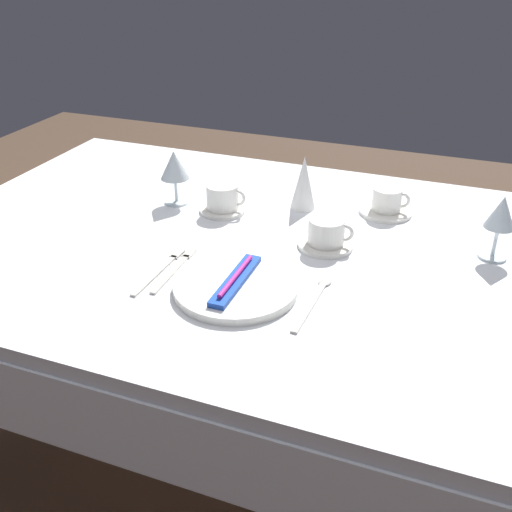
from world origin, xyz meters
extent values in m
plane|color=#4C3828|center=(0.00, 0.00, 0.00)|extent=(6.00, 6.00, 0.00)
cube|color=white|center=(0.00, 0.00, 0.72)|extent=(1.80, 1.10, 0.04)
cube|color=white|center=(0.00, -0.55, 0.61)|extent=(1.80, 0.01, 0.18)
cube|color=white|center=(0.00, 0.55, 0.61)|extent=(1.80, 0.01, 0.18)
cylinder|color=brown|center=(-0.80, 0.45, 0.35)|extent=(0.07, 0.07, 0.70)
cylinder|color=white|center=(-0.02, -0.22, 0.75)|extent=(0.26, 0.26, 0.02)
cube|color=blue|center=(-0.02, -0.22, 0.76)|extent=(0.04, 0.21, 0.01)
cylinder|color=#CC268C|center=(-0.02, -0.22, 0.78)|extent=(0.01, 0.17, 0.01)
cube|color=beige|center=(-0.18, -0.21, 0.74)|extent=(0.02, 0.17, 0.00)
cube|color=beige|center=(-0.19, -0.11, 0.74)|extent=(0.02, 0.04, 0.00)
cube|color=beige|center=(-0.21, -0.23, 0.74)|extent=(0.02, 0.18, 0.00)
cube|color=beige|center=(-0.21, -0.13, 0.74)|extent=(0.02, 0.04, 0.00)
cube|color=beige|center=(0.14, -0.23, 0.74)|extent=(0.02, 0.19, 0.00)
ellipsoid|color=beige|center=(0.14, -0.12, 0.74)|extent=(0.03, 0.04, 0.01)
cylinder|color=white|center=(0.10, 0.04, 0.74)|extent=(0.13, 0.13, 0.01)
cylinder|color=white|center=(0.10, 0.04, 0.78)|extent=(0.09, 0.09, 0.06)
torus|color=white|center=(0.15, 0.04, 0.78)|extent=(0.04, 0.01, 0.04)
cylinder|color=white|center=(0.20, 0.28, 0.74)|extent=(0.14, 0.14, 0.01)
cylinder|color=white|center=(0.20, 0.28, 0.78)|extent=(0.08, 0.08, 0.06)
torus|color=white|center=(0.24, 0.28, 0.78)|extent=(0.04, 0.01, 0.04)
cylinder|color=white|center=(-0.21, 0.13, 0.74)|extent=(0.12, 0.12, 0.01)
cylinder|color=white|center=(-0.21, 0.13, 0.78)|extent=(0.09, 0.09, 0.07)
torus|color=white|center=(-0.16, 0.13, 0.79)|extent=(0.05, 0.01, 0.05)
cylinder|color=silver|center=(-0.35, 0.14, 0.74)|extent=(0.07, 0.07, 0.01)
cylinder|color=silver|center=(-0.35, 0.14, 0.78)|extent=(0.01, 0.01, 0.07)
cone|color=silver|center=(-0.35, 0.14, 0.85)|extent=(0.08, 0.08, 0.08)
cylinder|color=silver|center=(0.48, 0.12, 0.74)|extent=(0.06, 0.06, 0.01)
cylinder|color=silver|center=(0.48, 0.12, 0.78)|extent=(0.01, 0.01, 0.07)
cone|color=silver|center=(0.48, 0.12, 0.86)|extent=(0.07, 0.07, 0.07)
cone|color=white|center=(-0.01, 0.23, 0.81)|extent=(0.07, 0.07, 0.15)
camera|label=1|loc=(0.39, -1.19, 1.41)|focal=41.36mm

